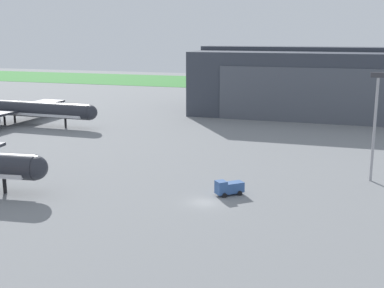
% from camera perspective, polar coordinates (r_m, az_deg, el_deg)
% --- Properties ---
extents(ground_plane, '(440.00, 440.00, 0.00)m').
position_cam_1_polar(ground_plane, '(73.47, 1.42, -6.57)').
color(ground_plane, slate).
extents(grass_field_strip, '(440.00, 56.00, 0.08)m').
position_cam_1_polar(grass_field_strip, '(240.74, 13.18, 6.47)').
color(grass_field_strip, '#3A8337').
rests_on(grass_field_strip, ground_plane).
extents(maintenance_hangar, '(83.54, 38.00, 19.62)m').
position_cam_1_polar(maintenance_hangar, '(156.99, 16.31, 6.66)').
color(maintenance_hangar, '#383D47').
rests_on(maintenance_hangar, ground_plane).
extents(airliner_far_right, '(48.24, 40.07, 12.92)m').
position_cam_1_polar(airliner_far_right, '(141.96, -19.33, 3.75)').
color(airliner_far_right, '#282B33').
rests_on(airliner_far_right, ground_plane).
extents(pushback_tractor, '(4.29, 4.09, 2.33)m').
position_cam_1_polar(pushback_tractor, '(76.48, 4.15, -4.89)').
color(pushback_tractor, '#335693').
rests_on(pushback_tractor, ground_plane).
extents(apron_light_mast, '(2.40, 0.50, 17.73)m').
position_cam_1_polar(apron_light_mast, '(86.55, 19.88, 2.76)').
color(apron_light_mast, '#99999E').
rests_on(apron_light_mast, ground_plane).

